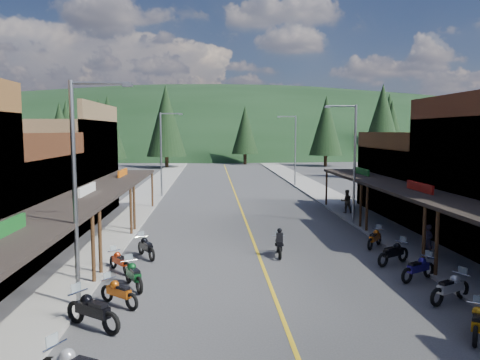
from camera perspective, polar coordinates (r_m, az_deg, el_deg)
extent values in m
plane|color=#38383A|center=(23.34, 2.48, -9.63)|extent=(220.00, 220.00, 0.00)
cube|color=gold|center=(42.88, -0.31, -2.42)|extent=(0.15, 90.00, 0.01)
cube|color=gray|center=(43.27, -11.90, -2.38)|extent=(3.40, 94.00, 0.15)
cube|color=gray|center=(44.21, 11.03, -2.19)|extent=(3.40, 94.00, 0.15)
cube|color=black|center=(16.12, -26.74, -6.42)|extent=(3.20, 10.20, 0.18)
cylinder|color=#472D19|center=(20.14, -17.46, -8.04)|extent=(0.16, 0.16, 3.00)
cube|color=#14591E|center=(16.08, -26.77, -5.72)|extent=(0.12, 3.00, 0.70)
cube|color=#3F2111|center=(25.48, -21.27, -1.60)|extent=(0.30, 9.00, 6.20)
cube|color=black|center=(25.09, -18.11, -1.83)|extent=(3.20, 9.00, 0.18)
cylinder|color=#472D19|center=(21.27, -16.68, -7.27)|extent=(0.16, 0.16, 3.00)
cylinder|color=#472D19|center=(28.77, -13.16, -3.74)|extent=(0.16, 0.16, 3.00)
cube|color=silver|center=(25.07, -18.12, -1.38)|extent=(0.12, 3.00, 0.70)
cube|color=brown|center=(35.72, -22.51, 1.07)|extent=(8.00, 10.20, 7.00)
cube|color=brown|center=(34.61, -16.51, 2.13)|extent=(0.30, 10.20, 8.20)
cube|color=black|center=(34.40, -14.10, 0.33)|extent=(3.20, 10.20, 0.18)
cylinder|color=#472D19|center=(29.94, -12.77, -3.35)|extent=(0.16, 0.16, 3.00)
cylinder|color=#472D19|center=(38.76, -10.65, -1.20)|extent=(0.16, 0.16, 3.00)
cube|color=#CC590C|center=(34.38, -14.11, 0.67)|extent=(0.12, 3.00, 0.70)
cylinder|color=#472D19|center=(21.76, 22.86, -7.19)|extent=(0.16, 0.16, 3.00)
cube|color=#562B19|center=(27.20, 23.90, 0.87)|extent=(0.30, 9.00, 8.20)
cube|color=black|center=(26.68, 21.04, -1.48)|extent=(3.20, 9.00, 0.18)
cylinder|color=#472D19|center=(22.82, 21.52, -6.54)|extent=(0.16, 0.16, 3.00)
cylinder|color=#472D19|center=(29.93, 15.21, -3.42)|extent=(0.16, 0.16, 3.00)
cube|color=#B2140F|center=(26.66, 21.05, -1.06)|extent=(0.12, 3.00, 0.70)
cube|color=#4C2D16|center=(37.61, 22.31, -0.23)|extent=(8.00, 10.20, 5.00)
cube|color=#4C2D16|center=(36.05, 16.83, 0.67)|extent=(0.30, 10.20, 6.20)
cube|color=black|center=(35.58, 14.63, 0.50)|extent=(3.20, 10.20, 0.18)
cylinder|color=#472D19|center=(31.05, 14.50, -3.06)|extent=(0.16, 0.16, 3.00)
cylinder|color=#472D19|center=(39.63, 10.49, -1.04)|extent=(0.16, 0.16, 3.00)
cube|color=#14591E|center=(35.56, 14.64, 0.82)|extent=(0.12, 3.00, 0.70)
cylinder|color=gray|center=(17.18, -19.48, -2.00)|extent=(0.16, 0.16, 8.00)
cylinder|color=gray|center=(16.85, -16.62, 11.24)|extent=(2.00, 0.10, 0.10)
cube|color=gray|center=(16.67, -13.54, 11.21)|extent=(0.35, 0.18, 0.12)
cylinder|color=gray|center=(44.67, -9.60, 2.98)|extent=(0.16, 0.16, 8.00)
cylinder|color=gray|center=(44.54, -8.40, 8.01)|extent=(2.00, 0.10, 0.10)
cube|color=gray|center=(44.47, -7.23, 7.97)|extent=(0.35, 0.18, 0.12)
cylinder|color=gray|center=(31.88, 13.78, 1.71)|extent=(0.16, 0.16, 8.00)
cylinder|color=gray|center=(31.55, 12.21, 8.79)|extent=(2.00, 0.10, 0.10)
cube|color=gray|center=(31.32, 10.60, 8.76)|extent=(0.35, 0.18, 0.12)
cylinder|color=gray|center=(53.25, 6.75, 3.50)|extent=(0.16, 0.16, 8.00)
cylinder|color=gray|center=(53.06, 5.73, 7.71)|extent=(2.00, 0.10, 0.10)
cube|color=gray|center=(52.92, 4.76, 7.67)|extent=(0.35, 0.18, 0.12)
ellipsoid|color=black|center=(157.50, -2.65, 3.71)|extent=(310.00, 140.00, 60.00)
cylinder|color=black|center=(95.00, -16.68, 2.56)|extent=(0.60, 0.60, 2.00)
cone|color=black|center=(94.86, -16.79, 6.33)|extent=(5.88, 5.88, 10.50)
cylinder|color=black|center=(80.89, -8.92, 2.18)|extent=(0.60, 0.60, 2.00)
cone|color=black|center=(80.73, -9.00, 7.14)|extent=(6.72, 6.72, 12.00)
cylinder|color=black|center=(88.74, 0.61, 2.58)|extent=(0.60, 0.60, 2.00)
cone|color=black|center=(88.58, 0.62, 6.14)|extent=(5.04, 5.04, 9.00)
cylinder|color=black|center=(85.00, 10.37, 2.34)|extent=(0.60, 0.60, 2.00)
cone|color=black|center=(84.84, 10.45, 6.55)|extent=(5.88, 5.88, 10.50)
cylinder|color=black|center=(101.26, 17.57, 2.73)|extent=(0.60, 0.60, 2.00)
cone|color=black|center=(101.13, 17.69, 6.69)|extent=(6.72, 6.72, 12.00)
cylinder|color=black|center=(99.12, 25.73, 2.35)|extent=(0.60, 0.60, 2.00)
cone|color=black|center=(98.98, 25.88, 5.52)|extent=(5.04, 5.04, 9.00)
cylinder|color=black|center=(102.86, -20.27, 2.68)|extent=(0.60, 0.60, 2.00)
cone|color=black|center=(102.73, -20.40, 6.16)|extent=(5.88, 5.88, 10.50)
cylinder|color=black|center=(65.59, -20.92, 0.98)|extent=(0.60, 0.60, 2.00)
cone|color=black|center=(65.37, -21.08, 5.35)|extent=(4.48, 4.48, 8.00)
cylinder|color=black|center=(72.52, 17.83, 1.53)|extent=(0.60, 0.60, 2.00)
cone|color=black|center=(72.33, 17.97, 5.80)|extent=(4.93, 4.93, 8.80)
cylinder|color=black|center=(74.21, -15.66, 1.69)|extent=(0.60, 0.60, 2.00)
cone|color=black|center=(74.03, -15.79, 6.17)|extent=(5.38, 5.38, 9.60)
cylinder|color=black|center=(64.58, 16.77, 1.05)|extent=(0.60, 0.60, 2.00)
cone|color=black|center=(64.37, 16.94, 6.55)|extent=(5.82, 5.82, 10.40)
imported|color=#241F2F|center=(24.63, 21.94, -6.92)|extent=(0.53, 0.68, 1.63)
imported|color=brown|center=(36.06, 12.84, -2.53)|extent=(0.86, 0.50, 1.76)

